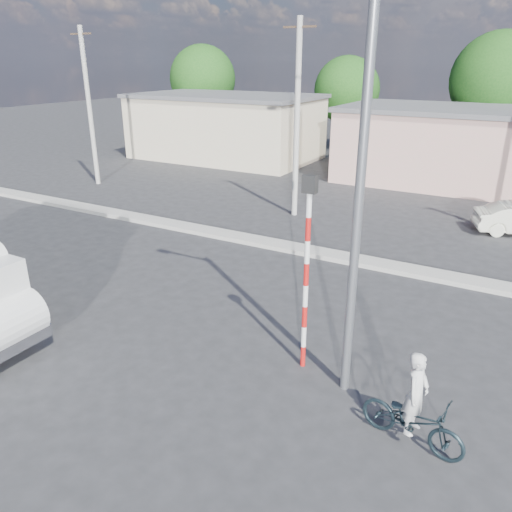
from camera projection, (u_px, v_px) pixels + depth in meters
The scene contains 9 objects.
ground_plane at pixel (149, 359), 11.52m from camera, with size 120.00×120.00×0.00m, color #28292B.
median at pixel (297, 249), 17.97m from camera, with size 40.00×0.80×0.16m, color #99968E.
bicycle at pixel (412, 421), 8.81m from camera, with size 0.66×1.90×1.00m, color black.
cyclist at pixel (414, 408), 8.71m from camera, with size 0.57×0.38×1.57m, color silver.
traffic_pole at pixel (307, 259), 10.32m from camera, with size 0.28×0.18×4.36m.
streetlight at pixel (354, 150), 8.77m from camera, with size 2.34×0.22×9.00m.
building_row at pixel (421, 141), 28.03m from camera, with size 37.80×7.30×4.44m.
tree_row at pixel (494, 84), 30.97m from camera, with size 43.62×7.43×8.42m.
utility_poles at pixel (427, 129), 18.24m from camera, with size 35.40×0.24×8.00m.
Camera 1 is at (6.99, -7.34, 6.46)m, focal length 35.00 mm.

